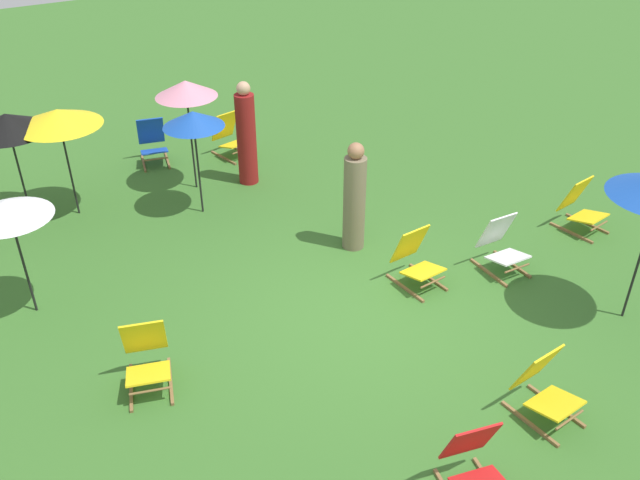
# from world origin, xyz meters

# --- Properties ---
(ground_plane) EXTENTS (40.00, 40.00, 0.00)m
(ground_plane) POSITION_xyz_m (0.00, 0.00, 0.00)
(ground_plane) COLOR #386B28
(deckchair_0) EXTENTS (0.53, 0.79, 0.83)m
(deckchair_0) POSITION_xyz_m (0.60, -2.37, 0.37)
(deckchair_0) COLOR olive
(deckchair_0) RESTS_ON ground
(deckchair_1) EXTENTS (0.51, 0.78, 0.83)m
(deckchair_1) POSITION_xyz_m (2.21, -0.10, 0.37)
(deckchair_1) COLOR olive
(deckchair_1) RESTS_ON ground
(deckchair_2) EXTENTS (0.53, 0.79, 0.83)m
(deckchair_2) POSITION_xyz_m (0.96, 0.26, 0.37)
(deckchair_2) COLOR olive
(deckchair_2) RESTS_ON ground
(deckchair_4) EXTENTS (0.64, 0.85, 0.83)m
(deckchair_4) POSITION_xyz_m (-0.77, 5.88, 0.37)
(deckchair_4) COLOR olive
(deckchair_4) RESTS_ON ground
(deckchair_5) EXTENTS (0.57, 0.82, 0.83)m
(deckchair_5) POSITION_xyz_m (4.05, 0.07, 0.37)
(deckchair_5) COLOR olive
(deckchair_5) RESTS_ON ground
(deckchair_7) EXTENTS (0.62, 0.84, 0.83)m
(deckchair_7) POSITION_xyz_m (0.58, 5.39, 0.37)
(deckchair_7) COLOR olive
(deckchair_7) RESTS_ON ground
(deckchair_8) EXTENTS (0.64, 0.85, 0.83)m
(deckchair_8) POSITION_xyz_m (-0.73, -2.75, 0.37)
(deckchair_8) COLOR olive
(deckchair_8) RESTS_ON ground
(deckchair_9) EXTENTS (0.68, 0.87, 0.83)m
(deckchair_9) POSITION_xyz_m (-2.84, 0.29, 0.37)
(deckchair_9) COLOR olive
(deckchair_9) RESTS_ON ground
(umbrella_0) EXTENTS (0.95, 0.95, 1.74)m
(umbrella_0) POSITION_xyz_m (-0.76, 3.63, 1.61)
(umbrella_0) COLOR black
(umbrella_0) RESTS_ON ground
(umbrella_1) EXTENTS (1.24, 1.24, 1.78)m
(umbrella_1) POSITION_xyz_m (-3.20, 4.90, 1.63)
(umbrella_1) COLOR black
(umbrella_1) RESTS_ON ground
(umbrella_3) EXTENTS (1.01, 1.01, 1.92)m
(umbrella_3) POSITION_xyz_m (-0.51, 4.50, 1.78)
(umbrella_3) COLOR black
(umbrella_3) RESTS_ON ground
(umbrella_4) EXTENTS (1.03, 1.03, 1.65)m
(umbrella_4) POSITION_xyz_m (-3.66, 2.36, 1.53)
(umbrella_4) COLOR black
(umbrella_4) RESTS_ON ground
(umbrella_5) EXTENTS (1.29, 1.29, 1.79)m
(umbrella_5) POSITION_xyz_m (-2.51, 4.65, 1.66)
(umbrella_5) COLOR black
(umbrella_5) RESTS_ON ground
(person_0) EXTENTS (0.43, 0.43, 1.68)m
(person_0) POSITION_xyz_m (0.76, 1.48, 0.80)
(person_0) COLOR #72664C
(person_0) RESTS_ON ground
(person_1) EXTENTS (0.38, 0.38, 1.83)m
(person_1) POSITION_xyz_m (0.37, 4.20, 0.86)
(person_1) COLOR maroon
(person_1) RESTS_ON ground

